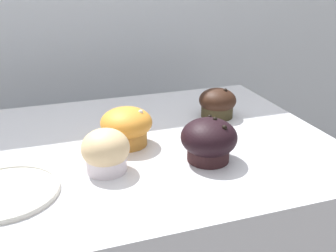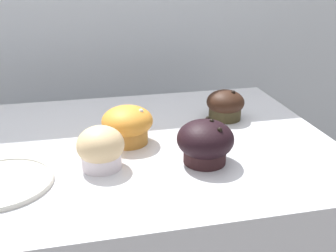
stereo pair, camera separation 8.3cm
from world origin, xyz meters
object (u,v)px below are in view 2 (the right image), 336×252
(muffin_front_center, at_px, (101,149))
(muffin_back_left, at_px, (225,105))
(muffin_front_left, at_px, (127,124))
(serving_plate, at_px, (2,182))
(muffin_back_right, at_px, (205,142))

(muffin_front_center, height_order, muffin_back_left, muffin_front_center)
(muffin_front_left, xyz_separation_m, serving_plate, (-0.24, -0.13, -0.04))
(muffin_front_center, relative_size, muffin_front_left, 0.82)
(muffin_front_left, bearing_deg, muffin_back_right, -42.42)
(muffin_back_right, bearing_deg, serving_plate, -179.12)
(muffin_front_left, relative_size, serving_plate, 0.61)
(muffin_front_center, distance_m, serving_plate, 0.18)
(muffin_back_right, xyz_separation_m, serving_plate, (-0.38, -0.01, -0.04))
(muffin_back_left, xyz_separation_m, muffin_back_right, (-0.12, -0.21, 0.01))
(muffin_front_left, height_order, serving_plate, muffin_front_left)
(muffin_front_center, relative_size, muffin_back_left, 0.96)
(muffin_back_left, distance_m, muffin_back_right, 0.24)
(muffin_front_center, bearing_deg, muffin_front_left, 58.45)
(muffin_front_center, distance_m, muffin_back_left, 0.37)
(muffin_back_left, xyz_separation_m, serving_plate, (-0.50, -0.22, -0.03))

